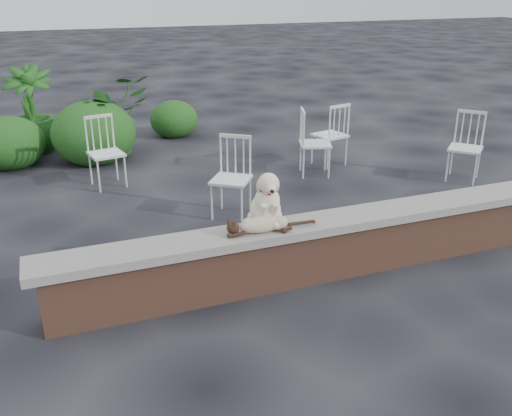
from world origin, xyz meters
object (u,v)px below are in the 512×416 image
object	(u,v)px
chair_a	(106,153)
chair_b	(231,178)
chair_d	(466,147)
chair_e	(315,143)
chair_c	(330,134)
potted_plant_a	(113,115)
potted_plant_b	(30,110)
cat	(263,223)
dog	(265,197)

from	to	relation	value
chair_a	chair_b	size ratio (longest dim) A/B	1.00
chair_d	chair_a	bearing A→B (deg)	-150.10
chair_a	chair_e	bearing A→B (deg)	-22.25
chair_c	chair_e	size ratio (longest dim) A/B	1.00
chair_d	potted_plant_a	world-z (taller)	potted_plant_a
chair_b	potted_plant_a	distance (m)	3.21
chair_c	chair_b	bearing A→B (deg)	20.99
chair_b	chair_c	xyz separation A→B (m)	(2.01, 1.35, 0.00)
chair_a	potted_plant_b	size ratio (longest dim) A/B	0.68
cat	chair_e	xyz separation A→B (m)	(1.88, 2.73, -0.19)
chair_b	potted_plant_a	bearing A→B (deg)	142.31
dog	chair_d	world-z (taller)	dog
chair_a	chair_b	world-z (taller)	same
chair_e	chair_b	bearing A→B (deg)	141.24
chair_b	potted_plant_b	bearing A→B (deg)	156.13
chair_a	potted_plant_a	distance (m)	1.54
chair_d	chair_b	bearing A→B (deg)	-130.99
dog	chair_b	distance (m)	1.63
chair_c	chair_d	xyz separation A→B (m)	(1.41, -1.29, 0.00)
chair_e	potted_plant_a	bearing A→B (deg)	69.39
cat	chair_c	distance (m)	3.84
dog	potted_plant_a	size ratio (longest dim) A/B	0.41
cat	dog	bearing A→B (deg)	71.00
chair_c	chair_d	world-z (taller)	same
dog	chair_b	xyz separation A→B (m)	(0.20, 1.57, -0.37)
chair_a	dog	bearing A→B (deg)	-83.01
cat	chair_b	size ratio (longest dim) A/B	1.02
chair_b	chair_d	world-z (taller)	same
chair_c	potted_plant_b	xyz separation A→B (m)	(-4.12, 2.27, 0.22)
cat	chair_e	distance (m)	3.32
dog	potted_plant_a	distance (m)	4.70
chair_c	potted_plant_a	size ratio (longest dim) A/B	0.75
potted_plant_a	cat	bearing A→B (deg)	-82.58
chair_e	potted_plant_b	bearing A→B (deg)	73.75
chair_a	chair_c	size ratio (longest dim) A/B	1.00
chair_e	potted_plant_a	size ratio (longest dim) A/B	0.75
cat	potted_plant_b	bearing A→B (deg)	117.99
potted_plant_b	chair_d	bearing A→B (deg)	-32.77
chair_e	potted_plant_b	distance (m)	4.54
chair_a	potted_plant_b	xyz separation A→B (m)	(-0.90, 2.05, 0.22)
potted_plant_a	potted_plant_b	bearing A→B (deg)	155.58
chair_c	potted_plant_b	world-z (taller)	potted_plant_b
cat	potted_plant_a	distance (m)	4.84
potted_plant_a	potted_plant_b	xyz separation A→B (m)	(-1.21, 0.55, 0.06)
chair_c	chair_e	world-z (taller)	same
chair_a	chair_c	xyz separation A→B (m)	(3.23, -0.22, 0.00)
chair_d	potted_plant_b	size ratio (longest dim) A/B	0.68
chair_d	potted_plant_b	distance (m)	6.58
potted_plant_b	cat	bearing A→B (deg)	-71.08
dog	chair_a	size ratio (longest dim) A/B	0.55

